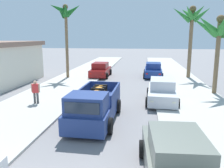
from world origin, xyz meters
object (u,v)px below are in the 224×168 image
at_px(pickup_truck, 95,106).
at_px(car_left_mid, 176,160).
at_px(palm_tree_right_mid, 192,19).
at_px(car_right_near, 153,70).
at_px(car_right_mid, 101,70).
at_px(pedestrian, 36,91).
at_px(palm_tree_right_fore, 219,29).
at_px(palm_tree_left_back, 66,16).
at_px(car_left_near, 162,91).

bearing_deg(pickup_truck, car_left_mid, -52.54).
bearing_deg(palm_tree_right_mid, car_right_near, 172.68).
distance_m(car_right_mid, pedestrian, 11.08).
height_order(car_right_near, palm_tree_right_fore, palm_tree_right_fore).
bearing_deg(car_right_mid, palm_tree_left_back, -154.81).
distance_m(car_left_mid, car_right_mid, 18.43).
distance_m(car_right_near, palm_tree_left_back, 10.64).
bearing_deg(car_left_near, car_right_near, 91.08).
relative_size(car_right_near, car_right_mid, 1.01).
bearing_deg(palm_tree_right_fore, palm_tree_left_back, 159.23).
height_order(car_left_mid, palm_tree_right_mid, palm_tree_right_mid).
bearing_deg(palm_tree_right_mid, pickup_truck, -117.85).
xyz_separation_m(palm_tree_right_mid, pedestrian, (-11.30, -11.07, -5.07)).
height_order(car_left_mid, car_right_mid, same).
relative_size(car_left_near, palm_tree_right_fore, 0.74).
bearing_deg(pedestrian, palm_tree_right_mid, 44.41).
bearing_deg(car_right_near, pickup_truck, -104.18).
distance_m(car_right_near, palm_tree_right_fore, 9.18).
bearing_deg(palm_tree_left_back, palm_tree_right_mid, 7.68).
distance_m(palm_tree_right_fore, pedestrian, 13.32).
height_order(car_right_mid, palm_tree_right_fore, palm_tree_right_fore).
height_order(car_right_mid, palm_tree_right_mid, palm_tree_right_mid).
distance_m(car_left_mid, palm_tree_left_back, 19.12).
bearing_deg(car_right_near, pedestrian, -123.91).
xyz_separation_m(pickup_truck, palm_tree_right_fore, (7.66, 6.69, 4.00)).
distance_m(car_left_near, car_right_near, 9.67).
height_order(car_left_mid, palm_tree_right_fore, palm_tree_right_fore).
relative_size(car_right_near, palm_tree_left_back, 0.57).
distance_m(car_right_near, palm_tree_right_mid, 6.38).
relative_size(car_left_mid, pedestrian, 2.73).
bearing_deg(car_left_near, car_right_mid, 123.03).
relative_size(car_right_near, palm_tree_right_mid, 0.59).
xyz_separation_m(car_right_near, palm_tree_left_back, (-8.83, -2.13, 5.54)).
xyz_separation_m(palm_tree_left_back, pedestrian, (1.09, -9.40, -5.33)).
distance_m(pickup_truck, car_left_mid, 5.60).
bearing_deg(pickup_truck, palm_tree_right_mid, 62.15).
distance_m(pickup_truck, palm_tree_right_mid, 15.91).
distance_m(car_left_near, palm_tree_right_fore, 6.29).
bearing_deg(palm_tree_left_back, car_left_near, -39.90).
xyz_separation_m(car_right_mid, palm_tree_right_fore, (9.86, -6.42, 4.11)).
relative_size(car_left_near, car_left_mid, 1.00).
bearing_deg(palm_tree_right_fore, car_right_mid, 146.95).
height_order(car_left_mid, pedestrian, pedestrian).
distance_m(car_left_near, pedestrian, 8.15).
relative_size(palm_tree_right_fore, palm_tree_left_back, 0.78).
bearing_deg(palm_tree_left_back, pedestrian, -83.41).
bearing_deg(pickup_truck, car_right_mid, 99.56).
height_order(pickup_truck, palm_tree_right_mid, palm_tree_right_mid).
distance_m(car_right_mid, palm_tree_right_fore, 12.46).
height_order(car_left_near, palm_tree_right_mid, palm_tree_right_mid).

